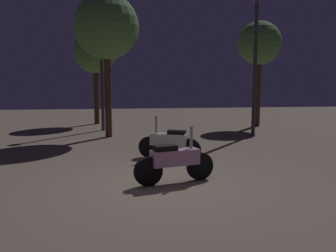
{
  "coord_description": "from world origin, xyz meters",
  "views": [
    {
      "loc": [
        -0.74,
        -6.33,
        1.94
      ],
      "look_at": [
        0.27,
        1.11,
        1.0
      ],
      "focal_mm": 36.53,
      "sensor_mm": 36.0,
      "label": 1
    }
  ],
  "objects_px": {
    "streetlamp_near": "(102,58)",
    "streetlamp_far": "(256,46)",
    "motorcycle_pink_foreground": "(175,161)",
    "motorcycle_white_parked_left": "(169,142)"
  },
  "relations": [
    {
      "from": "motorcycle_pink_foreground",
      "to": "motorcycle_white_parked_left",
      "type": "relative_size",
      "value": 1.06
    },
    {
      "from": "motorcycle_white_parked_left",
      "to": "streetlamp_far",
      "type": "relative_size",
      "value": 0.3
    },
    {
      "from": "motorcycle_pink_foreground",
      "to": "streetlamp_far",
      "type": "distance_m",
      "value": 7.45
    },
    {
      "from": "streetlamp_near",
      "to": "streetlamp_far",
      "type": "bearing_deg",
      "value": -20.85
    },
    {
      "from": "motorcycle_pink_foreground",
      "to": "streetlamp_near",
      "type": "distance_m",
      "value": 8.42
    },
    {
      "from": "streetlamp_far",
      "to": "motorcycle_white_parked_left",
      "type": "bearing_deg",
      "value": -135.71
    },
    {
      "from": "streetlamp_near",
      "to": "streetlamp_far",
      "type": "height_order",
      "value": "streetlamp_far"
    },
    {
      "from": "streetlamp_far",
      "to": "motorcycle_pink_foreground",
      "type": "bearing_deg",
      "value": -124.18
    },
    {
      "from": "motorcycle_pink_foreground",
      "to": "streetlamp_near",
      "type": "height_order",
      "value": "streetlamp_near"
    },
    {
      "from": "motorcycle_pink_foreground",
      "to": "streetlamp_far",
      "type": "relative_size",
      "value": 0.31
    }
  ]
}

